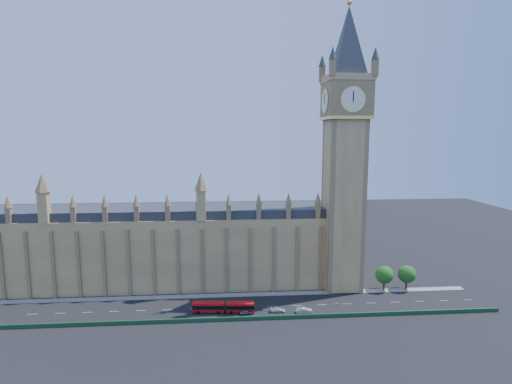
{
  "coord_description": "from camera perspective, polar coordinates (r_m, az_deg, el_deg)",
  "views": [
    {
      "loc": [
        -1.91,
        -117.44,
        53.06
      ],
      "look_at": [
        7.87,
        10.0,
        34.7
      ],
      "focal_mm": 28.0,
      "sensor_mm": 36.0,
      "label": 1
    }
  ],
  "objects": [
    {
      "name": "tree_east_far",
      "position": [
        149.57,
        20.81,
        -10.86
      ],
      "size": [
        6.0,
        6.0,
        8.5
      ],
      "color": "#382619",
      "rests_on": "ground"
    },
    {
      "name": "cone_d",
      "position": [
        131.46,
        12.02,
        -15.67
      ],
      "size": [
        0.49,
        0.49,
        0.64
      ],
      "rotation": [
        0.0,
        0.0,
        0.26
      ],
      "color": "black",
      "rests_on": "ground"
    },
    {
      "name": "tree_east_near",
      "position": [
        146.42,
        17.92,
        -11.13
      ],
      "size": [
        6.0,
        6.0,
        8.5
      ],
      "color": "#382619",
      "rests_on": "ground"
    },
    {
      "name": "cone_b",
      "position": [
        132.67,
        11.54,
        -15.4
      ],
      "size": [
        0.49,
        0.49,
        0.76
      ],
      "rotation": [
        0.0,
        0.0,
        -0.04
      ],
      "color": "black",
      "rests_on": "ground"
    },
    {
      "name": "palace_westminster",
      "position": [
        146.67,
        -13.4,
        -7.55
      ],
      "size": [
        120.0,
        20.0,
        28.0
      ],
      "color": "#A37D4F",
      "rests_on": "ground"
    },
    {
      "name": "cone_a",
      "position": [
        132.08,
        11.12,
        -15.5
      ],
      "size": [
        0.51,
        0.51,
        0.72
      ],
      "rotation": [
        0.0,
        0.0,
        0.16
      ],
      "color": "black",
      "rests_on": "ground"
    },
    {
      "name": "cone_c",
      "position": [
        128.39,
        5.97,
        -16.11
      ],
      "size": [
        0.51,
        0.51,
        0.72
      ],
      "rotation": [
        0.0,
        0.0,
        -0.14
      ],
      "color": "black",
      "rests_on": "ground"
    },
    {
      "name": "ground",
      "position": [
        128.88,
        -3.28,
        -16.15
      ],
      "size": [
        400.0,
        400.0,
        0.0
      ],
      "primitive_type": "plane",
      "color": "black",
      "rests_on": "ground"
    },
    {
      "name": "kerb_north",
      "position": [
        137.56,
        -3.36,
        -14.49
      ],
      "size": [
        160.0,
        3.0,
        0.16
      ],
      "primitive_type": "cube",
      "color": "gray",
      "rests_on": "ground"
    },
    {
      "name": "car_white",
      "position": [
        125.68,
        3.17,
        -16.49
      ],
      "size": [
        4.52,
        1.97,
        1.29
      ],
      "primitive_type": "imported",
      "rotation": [
        0.0,
        0.0,
        1.53
      ],
      "color": "silver",
      "rests_on": "ground"
    },
    {
      "name": "car_silver",
      "position": [
        125.64,
        6.9,
        -16.46
      ],
      "size": [
        5.0,
        1.84,
        1.63
      ],
      "primitive_type": "imported",
      "rotation": [
        0.0,
        0.0,
        1.59
      ],
      "color": "#B6B9BF",
      "rests_on": "ground"
    },
    {
      "name": "red_bus",
      "position": [
        125.34,
        -4.67,
        -16.07
      ],
      "size": [
        18.6,
        4.15,
        3.14
      ],
      "rotation": [
        0.0,
        0.0,
        -0.08
      ],
      "color": "red",
      "rests_on": "ground"
    },
    {
      "name": "elizabeth_tower",
      "position": [
        137.36,
        12.64,
        8.61
      ],
      "size": [
        20.59,
        20.59,
        105.0
      ],
      "color": "#A37D4F",
      "rests_on": "ground"
    },
    {
      "name": "car_grey",
      "position": [
        124.02,
        -1.45,
        -16.83
      ],
      "size": [
        3.9,
        1.92,
        1.28
      ],
      "primitive_type": "imported",
      "rotation": [
        0.0,
        0.0,
        1.68
      ],
      "color": "#3D4044",
      "rests_on": "ground"
    },
    {
      "name": "bridge_parapet",
      "position": [
        120.48,
        -3.19,
        -17.65
      ],
      "size": [
        160.0,
        0.6,
        1.2
      ],
      "primitive_type": "cube",
      "color": "#1E4C2D",
      "rests_on": "ground"
    }
  ]
}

